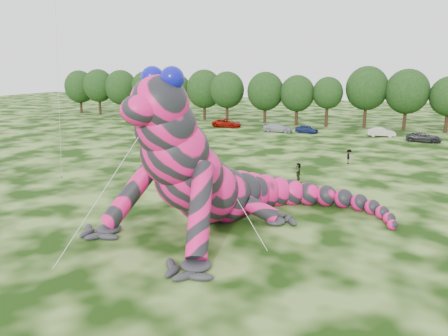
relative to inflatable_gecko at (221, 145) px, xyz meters
name	(u,v)px	position (x,y,z in m)	size (l,w,h in m)	color
ground	(138,248)	(-2.66, -6.45, -5.30)	(240.00, 240.00, 0.00)	#16330A
inflatable_gecko	(221,145)	(0.00, 0.00, 0.00)	(17.84, 21.18, 10.59)	#E7136A
flying_kite	(55,1)	(-15.32, 2.09, 10.27)	(4.53, 3.35, 17.74)	red
tree_0	(80,92)	(-57.21, 52.78, -0.54)	(6.91, 6.22, 9.51)	black
tree_1	(99,92)	(-51.01, 51.60, -0.39)	(6.74, 6.07, 9.81)	black
tree_2	(121,93)	(-45.67, 52.31, -0.47)	(7.04, 6.34, 9.64)	black
tree_3	(146,95)	(-38.37, 50.62, -0.58)	(5.81, 5.23, 9.44)	black
tree_4	(176,96)	(-32.30, 52.26, -0.77)	(6.22, 5.60, 9.06)	black
tree_5	(204,95)	(-25.78, 51.98, -0.40)	(7.16, 6.44, 9.80)	black
tree_6	(227,97)	(-20.21, 50.23, -0.55)	(6.52, 5.86, 9.49)	black
tree_7	(265,98)	(-12.74, 50.35, -0.56)	(6.68, 6.01, 9.48)	black
tree_8	(297,100)	(-6.87, 50.53, -0.82)	(6.14, 5.53, 8.94)	black
tree_9	(327,102)	(-1.59, 50.89, -0.96)	(5.27, 4.74, 8.68)	black
tree_10	(366,97)	(4.74, 52.13, -0.04)	(7.09, 6.38, 10.50)	black
tree_11	(406,100)	(11.13, 51.74, -0.26)	(7.01, 6.31, 10.07)	black
tree_12	(448,105)	(17.36, 51.29, -0.81)	(5.99, 5.39, 8.97)	black
car_0	(139,120)	(-34.27, 41.53, -4.59)	(1.66, 4.12, 1.40)	white
car_1	(173,122)	(-27.19, 41.66, -4.61)	(1.45, 4.16, 1.37)	black
car_2	(227,123)	(-17.47, 43.54, -4.58)	(2.38, 5.16, 1.44)	#8F0B04
car_3	(278,128)	(-7.76, 41.64, -4.60)	(1.95, 4.81, 1.39)	#9EA1A7
car_4	(307,129)	(-3.16, 42.31, -4.67)	(1.47, 3.66, 1.25)	navy
car_5	(382,132)	(8.10, 43.26, -4.62)	(1.43, 4.09, 1.35)	beige
car_6	(424,137)	(13.92, 40.43, -4.64)	(2.19, 4.75, 1.32)	#29292C
spectator_2	(349,157)	(5.95, 21.76, -4.49)	(1.05, 0.60, 1.62)	gray
spectator_0	(185,157)	(-10.24, 14.04, -4.38)	(0.67, 0.44, 1.83)	gray
spectator_1	(193,147)	(-12.47, 20.25, -4.50)	(0.77, 0.60, 1.59)	gray
spectator_5	(298,172)	(2.43, 12.77, -4.47)	(1.53, 0.49, 1.65)	gray
spectator_4	(167,133)	(-21.22, 29.10, -4.50)	(0.77, 0.50, 1.58)	gray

